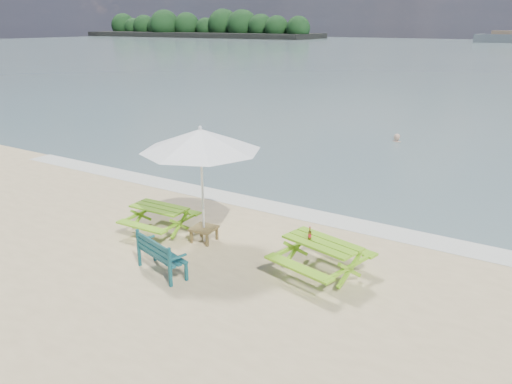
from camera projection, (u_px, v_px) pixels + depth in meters
The scene contains 9 objects.
foam_strip at pixel (289, 211), 13.83m from camera, with size 22.00×0.90×0.01m, color silver.
island_headland at pixel (198, 27), 176.66m from camera, with size 90.00×22.00×7.60m.
picnic_table_left at pixel (160, 220), 12.33m from camera, with size 1.47×1.62×0.68m.
picnic_table_right at pixel (321, 259), 10.21m from camera, with size 1.93×2.06×0.75m.
park_bench at pixel (162, 262), 10.34m from camera, with size 1.37×0.77×0.80m.
side_table at pixel (204, 234), 11.86m from camera, with size 0.60×0.60×0.36m.
patio_umbrella at pixel (201, 140), 11.12m from camera, with size 2.98×2.98×2.72m.
beer_bottle at pixel (310, 235), 10.17m from camera, with size 0.07×0.07×0.27m.
swimmer at pixel (396, 151), 22.06m from camera, with size 0.66×0.52×1.61m.
Camera 1 is at (6.09, -6.84, 4.96)m, focal length 35.00 mm.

